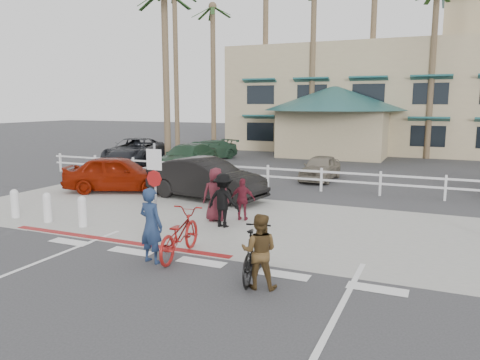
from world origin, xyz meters
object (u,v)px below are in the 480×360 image
at_px(sign_post, 155,184).
at_px(car_white_sedan, 206,179).
at_px(car_red_compact, 119,174).
at_px(bike_black, 254,252).
at_px(bike_red, 179,234).

bearing_deg(sign_post, car_white_sedan, 101.76).
relative_size(car_white_sedan, car_red_compact, 1.08).
bearing_deg(bike_black, car_white_sedan, -64.28).
bearing_deg(bike_black, car_red_compact, -46.64).
height_order(sign_post, car_red_compact, sign_post).
bearing_deg(bike_red, car_white_sedan, -74.90).
height_order(car_white_sedan, car_red_compact, car_white_sedan).
bearing_deg(bike_red, bike_black, 157.41).
relative_size(sign_post, bike_black, 1.50).
bearing_deg(bike_black, sign_post, -36.90).
height_order(sign_post, car_white_sedan, sign_post).
relative_size(bike_black, car_white_sedan, 0.40).
distance_m(car_white_sedan, car_red_compact, 4.09).
distance_m(bike_red, bike_black, 2.28).
distance_m(sign_post, bike_red, 2.32).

